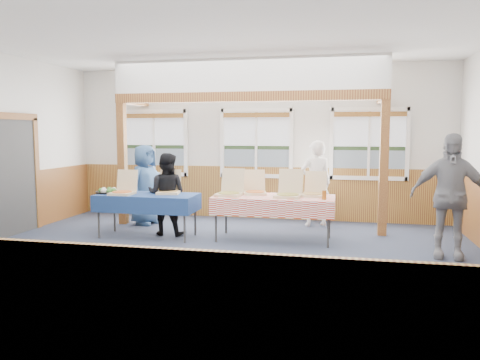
{
  "coord_description": "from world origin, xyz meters",
  "views": [
    {
      "loc": [
        1.76,
        -6.28,
        1.86
      ],
      "look_at": [
        0.18,
        1.0,
        1.07
      ],
      "focal_mm": 35.0,
      "sensor_mm": 36.0,
      "label": 1
    }
  ],
  "objects_px": {
    "table_left": "(147,198)",
    "table_right": "(274,199)",
    "woman_white": "(316,183)",
    "woman_black": "(166,194)",
    "man_blue": "(145,185)",
    "person_grey": "(449,196)"
  },
  "relations": [
    {
      "from": "table_left",
      "to": "table_right",
      "type": "height_order",
      "value": "same"
    },
    {
      "from": "table_left",
      "to": "woman_white",
      "type": "distance_m",
      "value": 3.26
    },
    {
      "from": "woman_white",
      "to": "woman_black",
      "type": "distance_m",
      "value": 2.91
    },
    {
      "from": "table_left",
      "to": "man_blue",
      "type": "distance_m",
      "value": 1.17
    },
    {
      "from": "woman_black",
      "to": "person_grey",
      "type": "relative_size",
      "value": 0.8
    },
    {
      "from": "woman_black",
      "to": "man_blue",
      "type": "bearing_deg",
      "value": -46.22
    },
    {
      "from": "table_left",
      "to": "person_grey",
      "type": "bearing_deg",
      "value": 15.61
    },
    {
      "from": "table_right",
      "to": "man_blue",
      "type": "xyz_separation_m",
      "value": [
        -2.71,
        0.84,
        0.09
      ]
    },
    {
      "from": "woman_white",
      "to": "man_blue",
      "type": "xyz_separation_m",
      "value": [
        -3.33,
        -0.54,
        -0.04
      ]
    },
    {
      "from": "table_right",
      "to": "person_grey",
      "type": "height_order",
      "value": "person_grey"
    },
    {
      "from": "woman_white",
      "to": "person_grey",
      "type": "height_order",
      "value": "person_grey"
    },
    {
      "from": "woman_black",
      "to": "man_blue",
      "type": "height_order",
      "value": "man_blue"
    },
    {
      "from": "woman_white",
      "to": "table_left",
      "type": "bearing_deg",
      "value": 10.42
    },
    {
      "from": "table_left",
      "to": "table_right",
      "type": "distance_m",
      "value": 2.22
    },
    {
      "from": "man_blue",
      "to": "person_grey",
      "type": "bearing_deg",
      "value": -92.72
    },
    {
      "from": "table_left",
      "to": "woman_white",
      "type": "relative_size",
      "value": 1.13
    },
    {
      "from": "table_right",
      "to": "man_blue",
      "type": "relative_size",
      "value": 1.33
    },
    {
      "from": "table_right",
      "to": "woman_white",
      "type": "height_order",
      "value": "woman_white"
    },
    {
      "from": "woman_black",
      "to": "person_grey",
      "type": "height_order",
      "value": "person_grey"
    },
    {
      "from": "man_blue",
      "to": "table_right",
      "type": "bearing_deg",
      "value": -95.25
    },
    {
      "from": "table_right",
      "to": "woman_black",
      "type": "relative_size",
      "value": 1.44
    },
    {
      "from": "woman_white",
      "to": "man_blue",
      "type": "bearing_deg",
      "value": -9.72
    }
  ]
}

